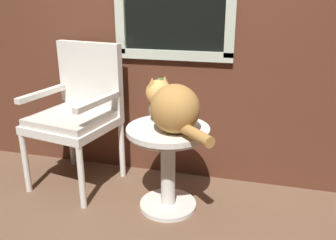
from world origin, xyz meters
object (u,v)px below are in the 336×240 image
Objects in this scene: wicker_chair at (79,108)px; cat at (173,107)px; wicker_side_table at (168,152)px; pewter_vase_with_ivy at (159,107)px.

wicker_chair reaches higher than cat.
wicker_side_table is 0.33m from cat.
wicker_chair is 0.67m from pewter_vase_with_ivy.
wicker_side_table is at bearing 133.20° from cat.
cat is 1.78× the size of pewter_vase_with_ivy.
wicker_chair is 3.69× the size of pewter_vase_with_ivy.
cat reaches higher than pewter_vase_with_ivy.
wicker_chair is at bearing 170.55° from pewter_vase_with_ivy.
wicker_side_table is 1.14× the size of cat.
wicker_side_table is 0.79m from wicker_chair.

